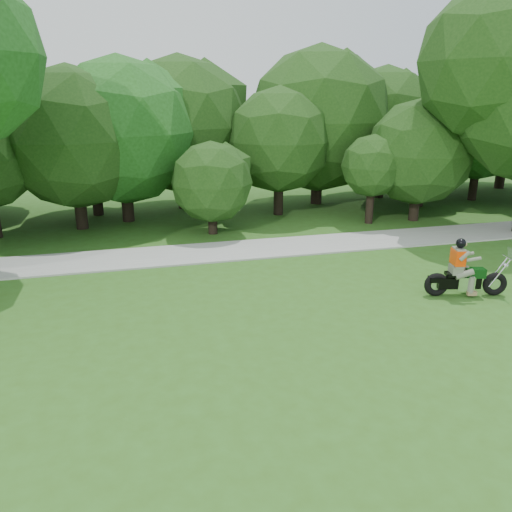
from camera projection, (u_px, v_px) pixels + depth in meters
name	position (u px, v px, depth m)	size (l,w,h in m)	color
ground	(361.00, 362.00, 10.19)	(100.00, 100.00, 0.00)	#305819
walkway	(261.00, 249.00, 17.55)	(60.00, 2.20, 0.06)	gray
tree_line	(244.00, 130.00, 22.81)	(38.94, 11.67, 7.77)	black
chopper_motorcycle	(463.00, 275.00, 13.35)	(2.23, 0.88, 1.61)	black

